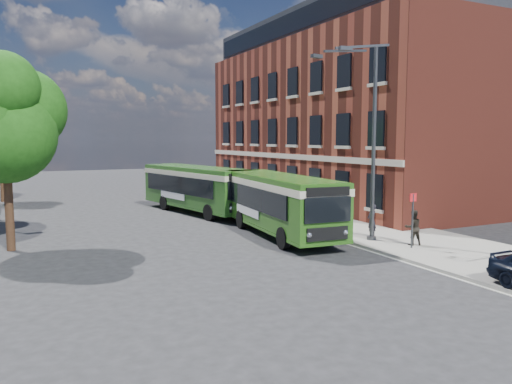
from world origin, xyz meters
TOP-DOWN VIEW (x-y plane):
  - ground at (0.00, 0.00)m, footprint 120.00×120.00m
  - pavement at (7.00, 8.00)m, footprint 6.00×48.00m
  - kerb_line at (3.95, 8.00)m, footprint 0.12×48.00m
  - brick_office at (14.00, 12.00)m, footprint 12.10×26.00m
  - street_lamp at (4.84, -2.00)m, footprint 2.96×2.38m
  - bus_stop_sign at (5.60, -4.20)m, footprint 0.35×0.08m
  - bus_front at (2.22, 1.70)m, footprint 3.42×10.50m
  - bus_rear at (1.05, 10.71)m, footprint 4.56×10.74m
  - pedestrian_a at (5.60, -1.50)m, footprint 0.68×0.57m
  - pedestrian_b at (6.08, -3.75)m, footprint 0.92×0.82m
  - tree_left at (-9.94, 3.52)m, footprint 4.99×4.74m
  - tree_right at (-10.51, 22.57)m, footprint 4.13×3.92m

SIDE VIEW (x-z plane):
  - ground at x=0.00m, z-range 0.00..0.00m
  - kerb_line at x=3.95m, z-range 0.00..0.01m
  - pavement at x=7.00m, z-range 0.00..0.15m
  - pedestrian_b at x=6.08m, z-range 0.15..1.72m
  - pedestrian_a at x=5.60m, z-range 0.15..1.75m
  - bus_stop_sign at x=5.60m, z-range 0.25..2.77m
  - bus_front at x=2.22m, z-range 0.32..3.34m
  - bus_rear at x=1.05m, z-range 0.32..3.34m
  - tree_right at x=-10.51m, z-range 1.24..8.21m
  - street_lamp at x=4.84m, z-range 0.29..9.29m
  - tree_left at x=-9.94m, z-range 1.50..9.93m
  - brick_office at x=14.00m, z-range -0.13..14.07m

